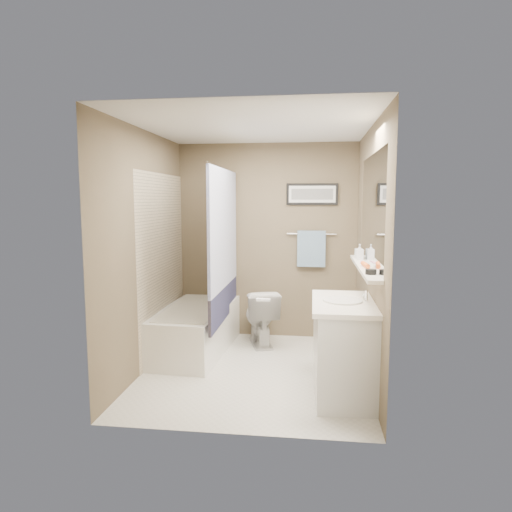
# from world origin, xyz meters

# --- Properties ---
(ground) EXTENTS (2.50, 2.50, 0.00)m
(ground) POSITION_xyz_m (0.00, 0.00, 0.00)
(ground) COLOR silver
(ground) RESTS_ON ground
(ceiling) EXTENTS (2.20, 2.50, 0.04)m
(ceiling) POSITION_xyz_m (0.00, 0.00, 2.38)
(ceiling) COLOR silver
(ceiling) RESTS_ON wall_back
(wall_back) EXTENTS (2.20, 0.04, 2.40)m
(wall_back) POSITION_xyz_m (0.00, 1.23, 1.20)
(wall_back) COLOR brown
(wall_back) RESTS_ON ground
(wall_front) EXTENTS (2.20, 0.04, 2.40)m
(wall_front) POSITION_xyz_m (0.00, -1.23, 1.20)
(wall_front) COLOR brown
(wall_front) RESTS_ON ground
(wall_left) EXTENTS (0.04, 2.50, 2.40)m
(wall_left) POSITION_xyz_m (-1.08, 0.00, 1.20)
(wall_left) COLOR brown
(wall_left) RESTS_ON ground
(wall_right) EXTENTS (0.04, 2.50, 2.40)m
(wall_right) POSITION_xyz_m (1.08, 0.00, 1.20)
(wall_right) COLOR brown
(wall_right) RESTS_ON ground
(tile_surround) EXTENTS (0.02, 1.55, 2.00)m
(tile_surround) POSITION_xyz_m (-1.09, 0.50, 1.00)
(tile_surround) COLOR beige
(tile_surround) RESTS_ON wall_left
(curtain_rod) EXTENTS (0.02, 1.55, 0.02)m
(curtain_rod) POSITION_xyz_m (-0.40, 0.50, 2.05)
(curtain_rod) COLOR silver
(curtain_rod) RESTS_ON wall_left
(curtain_upper) EXTENTS (0.03, 1.45, 1.28)m
(curtain_upper) POSITION_xyz_m (-0.40, 0.50, 1.40)
(curtain_upper) COLOR white
(curtain_upper) RESTS_ON curtain_rod
(curtain_lower) EXTENTS (0.03, 1.45, 0.36)m
(curtain_lower) POSITION_xyz_m (-0.40, 0.50, 0.58)
(curtain_lower) COLOR #292A4E
(curtain_lower) RESTS_ON curtain_rod
(mirror) EXTENTS (0.02, 1.60, 1.00)m
(mirror) POSITION_xyz_m (1.09, -0.15, 1.62)
(mirror) COLOR silver
(mirror) RESTS_ON wall_right
(shelf) EXTENTS (0.12, 1.60, 0.03)m
(shelf) POSITION_xyz_m (1.04, -0.15, 1.10)
(shelf) COLOR silver
(shelf) RESTS_ON wall_right
(towel_bar) EXTENTS (0.60, 0.02, 0.02)m
(towel_bar) POSITION_xyz_m (0.55, 1.22, 1.30)
(towel_bar) COLOR silver
(towel_bar) RESTS_ON wall_back
(towel) EXTENTS (0.34, 0.05, 0.44)m
(towel) POSITION_xyz_m (0.55, 1.20, 1.12)
(towel) COLOR #9AC4E1
(towel) RESTS_ON towel_bar
(art_frame) EXTENTS (0.62, 0.02, 0.26)m
(art_frame) POSITION_xyz_m (0.55, 1.23, 1.78)
(art_frame) COLOR black
(art_frame) RESTS_ON wall_back
(art_mat) EXTENTS (0.56, 0.00, 0.20)m
(art_mat) POSITION_xyz_m (0.55, 1.22, 1.78)
(art_mat) COLOR white
(art_mat) RESTS_ON art_frame
(art_image) EXTENTS (0.50, 0.00, 0.13)m
(art_image) POSITION_xyz_m (0.55, 1.22, 1.78)
(art_image) COLOR #595959
(art_image) RESTS_ON art_mat
(door) EXTENTS (0.80, 0.02, 2.00)m
(door) POSITION_xyz_m (0.55, -1.24, 1.00)
(door) COLOR silver
(door) RESTS_ON wall_front
(door_handle) EXTENTS (0.10, 0.02, 0.02)m
(door_handle) POSITION_xyz_m (0.22, -1.19, 1.00)
(door_handle) COLOR silver
(door_handle) RESTS_ON door
(bathtub) EXTENTS (0.80, 1.54, 0.50)m
(bathtub) POSITION_xyz_m (-0.75, 0.53, 0.25)
(bathtub) COLOR white
(bathtub) RESTS_ON ground
(tub_rim) EXTENTS (0.56, 1.36, 0.02)m
(tub_rim) POSITION_xyz_m (-0.75, 0.53, 0.50)
(tub_rim) COLOR beige
(tub_rim) RESTS_ON bathtub
(toilet) EXTENTS (0.55, 0.74, 0.67)m
(toilet) POSITION_xyz_m (-0.04, 0.88, 0.34)
(toilet) COLOR silver
(toilet) RESTS_ON ground
(vanity) EXTENTS (0.53, 0.92, 0.80)m
(vanity) POSITION_xyz_m (0.85, -0.44, 0.40)
(vanity) COLOR silver
(vanity) RESTS_ON ground
(countertop) EXTENTS (0.54, 0.96, 0.04)m
(countertop) POSITION_xyz_m (0.84, -0.44, 0.82)
(countertop) COLOR white
(countertop) RESTS_ON vanity
(sink_basin) EXTENTS (0.34, 0.34, 0.01)m
(sink_basin) POSITION_xyz_m (0.83, -0.44, 0.85)
(sink_basin) COLOR white
(sink_basin) RESTS_ON countertop
(faucet_spout) EXTENTS (0.02, 0.02, 0.10)m
(faucet_spout) POSITION_xyz_m (1.03, -0.44, 0.89)
(faucet_spout) COLOR white
(faucet_spout) RESTS_ON countertop
(faucet_knob) EXTENTS (0.05, 0.05, 0.05)m
(faucet_knob) POSITION_xyz_m (1.03, -0.34, 0.87)
(faucet_knob) COLOR silver
(faucet_knob) RESTS_ON countertop
(candle_bowl_near) EXTENTS (0.09, 0.09, 0.04)m
(candle_bowl_near) POSITION_xyz_m (1.04, -0.65, 1.14)
(candle_bowl_near) COLOR black
(candle_bowl_near) RESTS_ON shelf
(hair_brush_front) EXTENTS (0.06, 0.22, 0.04)m
(hair_brush_front) POSITION_xyz_m (1.04, -0.26, 1.14)
(hair_brush_front) COLOR orange
(hair_brush_front) RESTS_ON shelf
(pink_comb) EXTENTS (0.05, 0.16, 0.01)m
(pink_comb) POSITION_xyz_m (1.04, 0.06, 1.12)
(pink_comb) COLOR #CD7D9A
(pink_comb) RESTS_ON shelf
(glass_jar) EXTENTS (0.08, 0.08, 0.10)m
(glass_jar) POSITION_xyz_m (1.04, 0.38, 1.17)
(glass_jar) COLOR white
(glass_jar) RESTS_ON shelf
(soap_bottle) EXTENTS (0.08, 0.08, 0.16)m
(soap_bottle) POSITION_xyz_m (1.04, 0.27, 1.19)
(soap_bottle) COLOR #999999
(soap_bottle) RESTS_ON shelf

